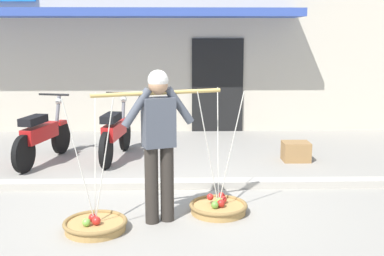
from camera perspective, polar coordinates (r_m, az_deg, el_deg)
ground_plane at (r=5.99m, az=-3.81°, el=-9.12°), size 90.00×90.00×0.00m
sidewalk_curb at (r=6.64m, az=-3.58°, el=-6.65°), size 20.00×0.24×0.10m
fruit_vendor at (r=5.22m, az=-3.97°, el=-0.99°), size 1.37×0.53×1.70m
fruit_basket_left_side at (r=5.72m, az=3.16°, el=-9.31°), size 0.69×0.69×1.45m
fruit_basket_right_side at (r=5.32m, az=-11.43°, el=-11.14°), size 0.69×0.69×1.45m
motorcycle_nearest_shop at (r=8.17m, az=-17.38°, el=-0.88°), size 0.60×1.79×1.09m
motorcycle_second_in_row at (r=8.14m, az=-9.09°, el=-0.56°), size 0.54×1.82×1.09m
storefront_building at (r=12.86m, az=-6.68°, el=11.04°), size 13.00×6.00×4.20m
wooden_crate at (r=8.17m, az=12.24°, el=-2.74°), size 0.44×0.36×0.32m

